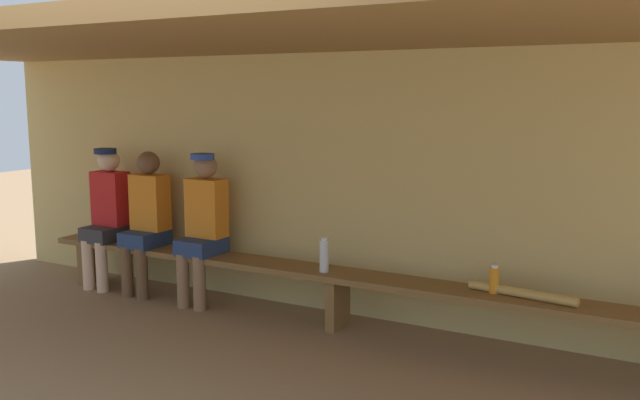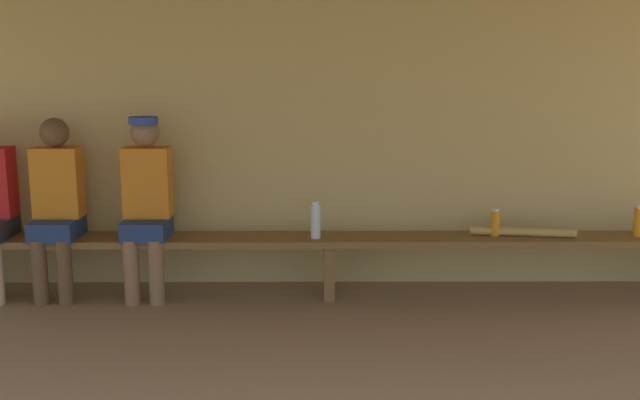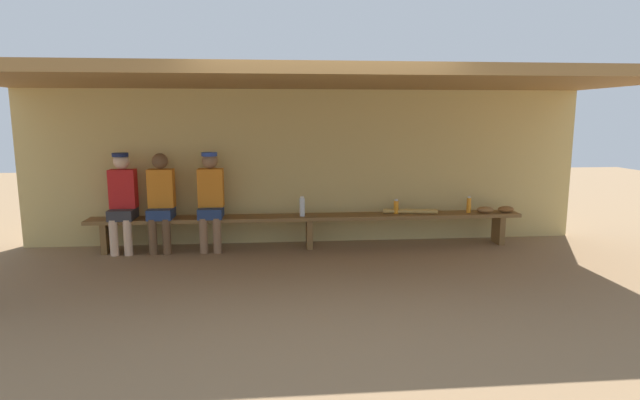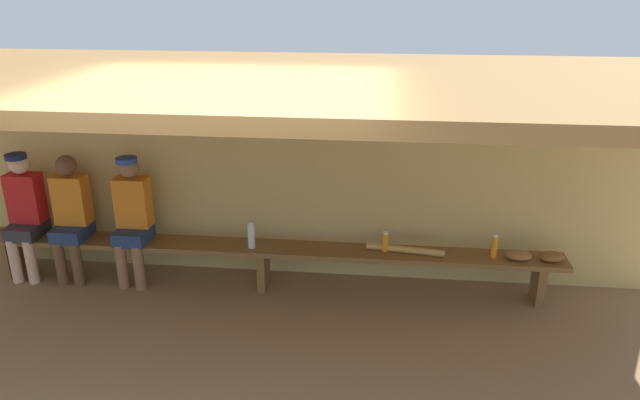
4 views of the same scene
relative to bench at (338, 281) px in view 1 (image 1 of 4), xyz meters
name	(u,v)px [view 1 (image 1 of 4)]	position (x,y,z in m)	size (l,w,h in m)	color
back_wall	(363,186)	(0.00, 0.45, 0.71)	(8.00, 0.20, 2.20)	tan
dugout_roof	(279,32)	(0.00, -0.85, 1.87)	(8.00, 2.80, 0.12)	olive
bench	(338,281)	(0.00, 0.00, 0.00)	(6.00, 0.36, 0.46)	brown
player_middle	(107,211)	(-2.51, 0.00, 0.36)	(0.34, 0.42, 1.34)	#333338
player_leftmost	(146,217)	(-2.01, 0.00, 0.34)	(0.34, 0.42, 1.34)	navy
player_near_post	(203,221)	(-1.34, 0.00, 0.36)	(0.34, 0.42, 1.34)	navy
water_bottle_blue	(494,279)	(1.24, 0.02, 0.17)	(0.07, 0.07, 0.21)	orange
water_bottle_green	(324,255)	(-0.10, -0.04, 0.21)	(0.07, 0.07, 0.28)	silver
baseball_bat	(522,293)	(1.44, 0.00, 0.11)	(0.07, 0.07, 0.77)	tan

